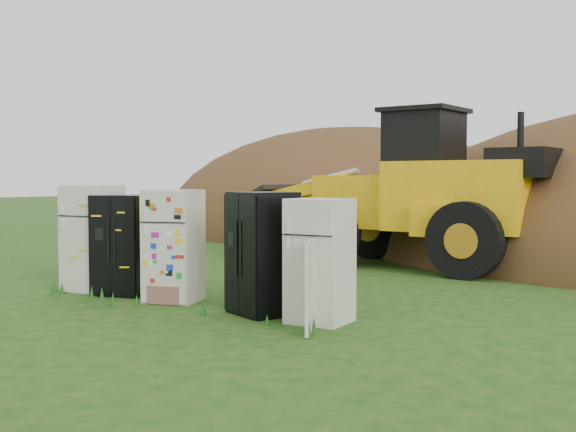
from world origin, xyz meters
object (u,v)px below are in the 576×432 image
Objects in this scene: fridge_leftmost at (93,238)px; wheel_loader at (388,188)px; fridge_black_side at (123,245)px; fridge_black_right at (263,253)px; fridge_open_door at (320,261)px; fridge_sticker at (174,246)px.

wheel_loader reaches higher than fridge_leftmost.
wheel_loader is at bearing 55.86° from fridge_black_side.
fridge_black_right is 6.67m from wheel_loader.
fridge_leftmost is 4.75m from fridge_open_door.
wheel_loader reaches higher than fridge_sticker.
fridge_open_door is (4.06, -0.06, 0.00)m from fridge_black_side.
fridge_sticker is 1.85m from fridge_black_right.
fridge_black_side is at bearing 173.86° from fridge_open_door.
wheel_loader is (2.39, 6.51, 0.83)m from fridge_leftmost.
fridge_sticker reaches higher than fridge_open_door.
fridge_black_side is at bearing -104.37° from wheel_loader.
wheel_loader reaches higher than fridge_black_right.
fridge_sticker is at bearing -94.09° from wheel_loader.
fridge_sticker is (1.89, 0.08, -0.03)m from fridge_leftmost.
fridge_black_right reaches higher than fridge_black_side.
fridge_sticker is 1.05× the size of fridge_open_door.
fridge_open_door is (1.02, -0.03, -0.04)m from fridge_black_right.
wheel_loader is (-2.36, 6.51, 0.91)m from fridge_open_door.
fridge_leftmost is at bearing 166.07° from fridge_black_side.
fridge_black_right is (3.73, 0.04, -0.04)m from fridge_leftmost.
fridge_leftmost is at bearing -159.44° from fridge_black_right.
wheel_loader is at bearing 121.68° from fridge_black_right.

